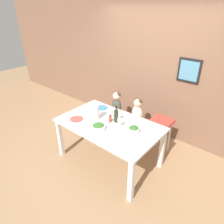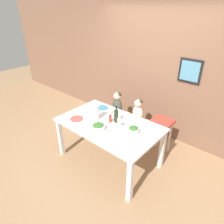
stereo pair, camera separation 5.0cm
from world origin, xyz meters
name	(u,v)px [view 2 (the right image)]	position (x,y,z in m)	size (l,w,h in m)	color
ground_plane	(109,160)	(0.00, 0.00, 0.00)	(14.00, 14.00, 0.00)	#9E7A56
wall_back	(156,69)	(0.00, 1.39, 1.35)	(10.00, 0.09, 2.70)	brown
dining_table	(109,128)	(0.00, 0.00, 0.67)	(1.65, 1.00, 0.76)	silver
chair_far_left	(117,116)	(-0.46, 0.77, 0.39)	(0.42, 0.40, 0.47)	silver
chair_far_center	(137,125)	(0.04, 0.77, 0.39)	(0.42, 0.40, 0.47)	silver
chair_right_highchair	(161,128)	(0.55, 0.77, 0.54)	(0.35, 0.34, 0.69)	silver
person_child_left	(117,102)	(-0.46, 0.77, 0.72)	(0.22, 0.16, 0.47)	#3D4238
person_child_center	(138,110)	(0.04, 0.77, 0.72)	(0.22, 0.16, 0.47)	beige
wine_bottle	(116,116)	(0.05, 0.12, 0.87)	(0.07, 0.07, 0.28)	#232D19
paper_towel_roll	(96,112)	(-0.26, -0.04, 0.89)	(0.12, 0.12, 0.26)	white
wine_glass_near	(119,121)	(0.20, 0.02, 0.89)	(0.07, 0.07, 0.18)	white
wine_glass_far	(111,112)	(-0.09, 0.15, 0.89)	(0.07, 0.07, 0.18)	white
salad_bowl_large	(98,127)	(-0.01, -0.24, 0.81)	(0.21, 0.21, 0.10)	white
salad_bowl_small	(133,130)	(0.44, 0.05, 0.81)	(0.17, 0.17, 0.10)	white
dinner_plate_front_left	(77,119)	(-0.51, -0.25, 0.77)	(0.22, 0.22, 0.01)	#D14C47
dinner_plate_back_left	(102,108)	(-0.46, 0.33, 0.77)	(0.22, 0.22, 0.01)	teal
condiment_bottle_hot_sauce	(110,118)	(-0.02, 0.05, 0.83)	(0.05, 0.05, 0.15)	red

